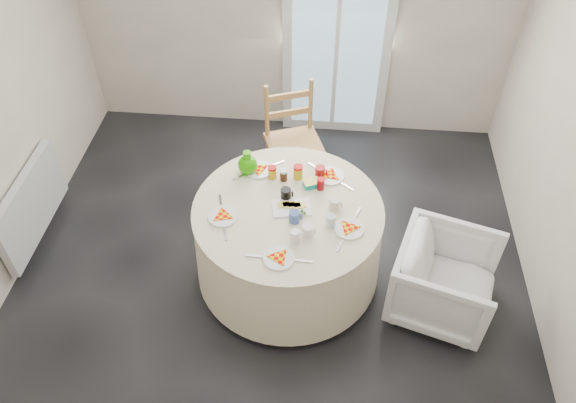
# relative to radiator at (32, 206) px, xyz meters

# --- Properties ---
(floor) EXTENTS (4.00, 4.00, 0.00)m
(floor) POSITION_rel_radiator_xyz_m (1.94, -0.20, -0.38)
(floor) COLOR black
(floor) RESTS_ON ground
(wall_back) EXTENTS (4.00, 0.02, 2.60)m
(wall_back) POSITION_rel_radiator_xyz_m (1.94, 1.80, 0.92)
(wall_back) COLOR #BCB5A3
(wall_back) RESTS_ON floor
(glass_door) EXTENTS (1.00, 0.08, 2.10)m
(glass_door) POSITION_rel_radiator_xyz_m (2.34, 1.75, 0.67)
(glass_door) COLOR silver
(glass_door) RESTS_ON floor
(radiator) EXTENTS (0.07, 1.00, 0.55)m
(radiator) POSITION_rel_radiator_xyz_m (0.00, 0.00, 0.00)
(radiator) COLOR silver
(radiator) RESTS_ON floor
(table) EXTENTS (1.40, 1.40, 0.71)m
(table) POSITION_rel_radiator_xyz_m (2.07, -0.18, -0.01)
(table) COLOR beige
(table) RESTS_ON floor
(wooden_chair) EXTENTS (0.57, 0.56, 1.01)m
(wooden_chair) POSITION_rel_radiator_xyz_m (2.03, 0.82, 0.09)
(wooden_chair) COLOR #A56746
(wooden_chair) RESTS_ON floor
(armchair) EXTENTS (0.81, 0.84, 0.70)m
(armchair) POSITION_rel_radiator_xyz_m (3.22, -0.39, 0.01)
(armchair) COLOR white
(armchair) RESTS_ON floor
(place_settings) EXTENTS (1.47, 1.47, 0.02)m
(place_settings) POSITION_rel_radiator_xyz_m (2.07, -0.18, 0.39)
(place_settings) COLOR white
(place_settings) RESTS_ON table
(jar_cluster) EXTENTS (0.45, 0.30, 0.12)m
(jar_cluster) POSITION_rel_radiator_xyz_m (2.10, 0.09, 0.44)
(jar_cluster) COLOR #9B4317
(jar_cluster) RESTS_ON table
(butter_tub) EXTENTS (0.14, 0.12, 0.05)m
(butter_tub) POSITION_rel_radiator_xyz_m (2.22, 0.07, 0.41)
(butter_tub) COLOR #009787
(butter_tub) RESTS_ON table
(green_pitcher) EXTENTS (0.17, 0.17, 0.19)m
(green_pitcher) POSITION_rel_radiator_xyz_m (1.74, 0.18, 0.49)
(green_pitcher) COLOR #269D01
(green_pitcher) RESTS_ON table
(cheese_platter) EXTENTS (0.30, 0.22, 0.03)m
(cheese_platter) POSITION_rel_radiator_xyz_m (2.10, -0.17, 0.39)
(cheese_platter) COLOR white
(cheese_platter) RESTS_ON table
(mugs_glasses) EXTENTS (0.74, 0.74, 0.10)m
(mugs_glasses) POSITION_rel_radiator_xyz_m (2.23, -0.19, 0.43)
(mugs_glasses) COLOR #A29B9D
(mugs_glasses) RESTS_ON table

